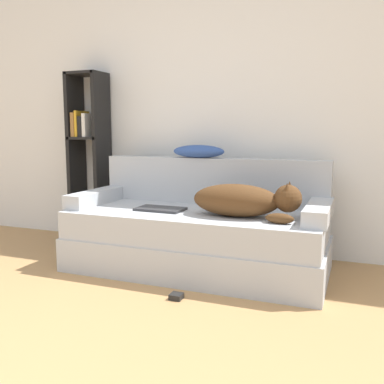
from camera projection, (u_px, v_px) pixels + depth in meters
wall_back at (206, 91)px, 3.62m from camera, size 7.99×0.06×2.70m
couch at (197, 241)px, 3.14m from camera, size 1.86×0.85×0.44m
couch_backrest at (213, 181)px, 3.41m from camera, size 1.82×0.15×0.36m
couch_arm_left at (96, 197)px, 3.40m from camera, size 0.15×0.66×0.11m
couch_arm_right at (319, 212)px, 2.79m from camera, size 0.15×0.66×0.11m
dog at (244, 200)px, 2.87m from camera, size 0.74×0.31×0.25m
laptop at (160, 209)px, 3.12m from camera, size 0.35×0.21×0.02m
throw_pillow at (199, 151)px, 3.40m from camera, size 0.42×0.20×0.10m
bookshelf at (88, 148)px, 3.91m from camera, size 0.32×0.26×1.54m
power_adapter at (176, 296)px, 2.61m from camera, size 0.07×0.07×0.03m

